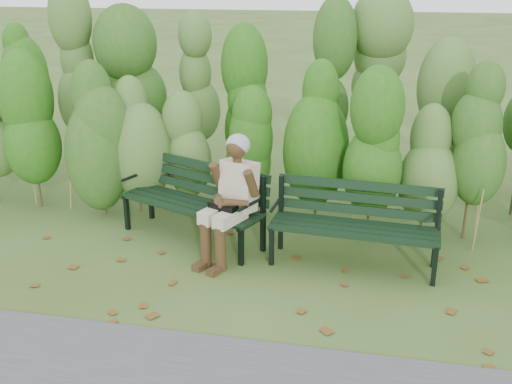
# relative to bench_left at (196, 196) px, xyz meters

# --- Properties ---
(ground) EXTENTS (80.00, 80.00, 0.00)m
(ground) POSITION_rel_bench_left_xyz_m (0.74, -0.84, -0.48)
(ground) COLOR #3D521C
(hedge_band) EXTENTS (11.04, 1.67, 2.42)m
(hedge_band) POSITION_rel_bench_left_xyz_m (0.74, 1.02, 0.78)
(hedge_band) COLOR #47381E
(hedge_band) RESTS_ON ground
(leaf_litter) EXTENTS (5.69, 1.99, 0.01)m
(leaf_litter) POSITION_rel_bench_left_xyz_m (0.76, -0.96, -0.47)
(leaf_litter) COLOR brown
(leaf_litter) RESTS_ON ground
(bench_left) EXTENTS (1.69, 1.10, 0.81)m
(bench_left) POSITION_rel_bench_left_xyz_m (0.00, 0.00, 0.00)
(bench_left) COLOR black
(bench_left) RESTS_ON ground
(bench_right) EXTENTS (1.62, 0.63, 0.80)m
(bench_right) POSITION_rel_bench_left_xyz_m (1.67, -0.26, -0.01)
(bench_right) COLOR black
(bench_right) RESTS_ON ground
(seated_woman) EXTENTS (0.59, 0.79, 1.24)m
(seated_woman) POSITION_rel_bench_left_xyz_m (0.47, -0.38, 0.22)
(seated_woman) COLOR beige
(seated_woman) RESTS_ON ground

